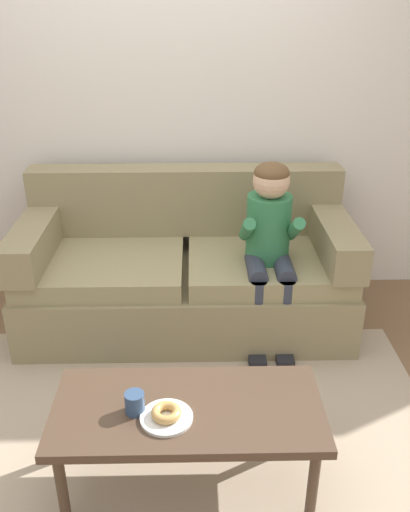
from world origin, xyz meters
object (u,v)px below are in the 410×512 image
Objects in this scene: donut at (166,413)px; coffee_table at (188,415)px; person_child at (270,238)px; couch at (186,272)px; mug at (135,403)px; toy_controller at (105,386)px.

coffee_table is at bearing 40.70° from donut.
person_child is at bearing 65.59° from donut.
coffee_table is 1.27m from person_child.
donut is at bearing -92.51° from couch.
mug is 0.84m from toy_controller.
donut is (-0.08, -0.07, 0.08)m from coffee_table.
person_child reaches higher than couch.
donut reaches higher than toy_controller.
mug reaches higher than donut.
toy_controller is (-0.93, -0.51, -0.65)m from person_child.
toy_controller is at bearing 117.85° from donut.
mug is at bearing -172.93° from coffee_table.
couch is at bearing 157.17° from person_child.
coffee_table is 0.87m from toy_controller.
couch is at bearing 87.49° from donut.
donut is 0.14m from mug.
toy_controller is (-0.38, 0.71, -0.44)m from donut.
person_child is 4.87× the size of toy_controller.
donut is at bearing -139.30° from coffee_table.
couch is at bearing 82.18° from mug.
person_child is 1.36m from donut.
mug is at bearing -97.82° from couch.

